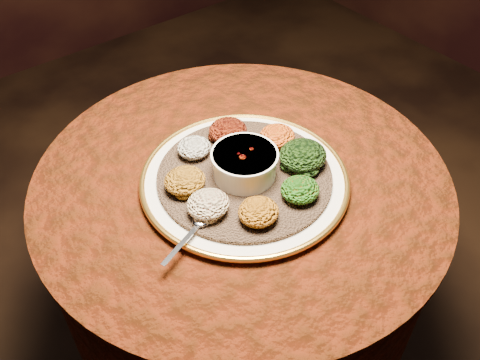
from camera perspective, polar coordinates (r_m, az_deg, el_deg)
table at (r=1.35m, az=0.14°, el=-5.05°), size 0.96×0.96×0.73m
platter at (r=1.20m, az=0.48°, el=0.05°), size 0.59×0.59×0.02m
injera at (r=1.19m, az=0.48°, el=0.42°), size 0.48×0.48×0.01m
stew_bowl at (r=1.16m, az=0.49°, el=1.88°), size 0.15×0.15×0.06m
spoon at (r=1.08m, az=-4.33°, el=-4.64°), size 0.15×0.07×0.01m
portion_ayib at (r=1.23m, az=-4.93°, el=3.46°), size 0.08×0.08×0.04m
portion_kitfo at (r=1.27m, az=-1.31°, el=5.32°), size 0.09×0.09×0.04m
portion_tikil at (r=1.26m, az=3.98°, el=4.72°), size 0.08×0.08×0.04m
portion_gomen at (r=1.20m, az=6.71°, el=2.63°), size 0.11×0.10×0.05m
portion_mixveg at (r=1.13m, az=6.42°, el=-1.03°), size 0.08×0.08×0.04m
portion_kik at (r=1.08m, az=1.99°, el=-3.41°), size 0.09×0.08×0.04m
portion_timatim at (r=1.09m, az=-3.42°, el=-2.59°), size 0.09×0.09×0.04m
portion_shiro at (r=1.15m, az=-5.91°, el=-0.07°), size 0.09×0.09×0.04m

